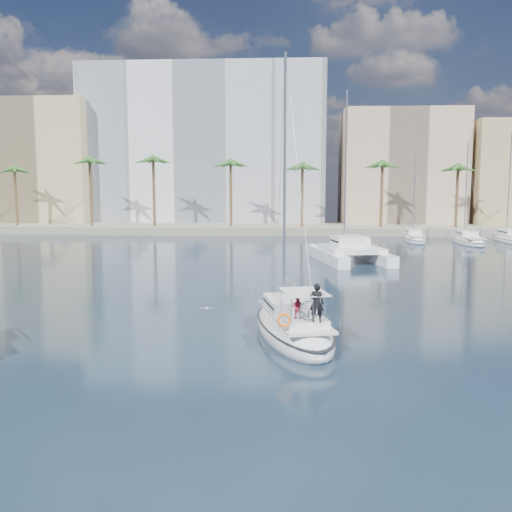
{
  "coord_description": "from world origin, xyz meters",
  "views": [
    {
      "loc": [
        3.4,
        -30.52,
        7.77
      ],
      "look_at": [
        1.41,
        1.5,
        3.69
      ],
      "focal_mm": 40.0,
      "sensor_mm": 36.0,
      "label": 1
    }
  ],
  "objects": [
    {
      "name": "main_sloop",
      "position": [
        3.52,
        -1.94,
        0.5
      ],
      "size": [
        5.53,
        10.78,
        15.3
      ],
      "rotation": [
        0.0,
        0.0,
        0.23
      ],
      "color": "white",
      "rests_on": "ground"
    },
    {
      "name": "moored_yacht_a",
      "position": [
        20.0,
        47.0,
        0.0
      ],
      "size": [
        3.37,
        9.52,
        11.9
      ],
      "primitive_type": null,
      "rotation": [
        0.0,
        0.0,
        -0.07
      ],
      "color": "white",
      "rests_on": "ground"
    },
    {
      "name": "building_tan_left",
      "position": [
        -42.0,
        69.0,
        11.0
      ],
      "size": [
        22.0,
        14.0,
        22.0
      ],
      "primitive_type": "cube",
      "color": "tan",
      "rests_on": "ground"
    },
    {
      "name": "ground",
      "position": [
        0.0,
        0.0,
        0.0
      ],
      "size": [
        160.0,
        160.0,
        0.0
      ],
      "primitive_type": "plane",
      "color": "black",
      "rests_on": "ground"
    },
    {
      "name": "palm_centre",
      "position": [
        0.0,
        57.0,
        10.28
      ],
      "size": [
        3.6,
        3.6,
        12.3
      ],
      "color": "brown",
      "rests_on": "ground"
    },
    {
      "name": "seagull",
      "position": [
        -1.64,
        2.88,
        0.3
      ],
      "size": [
        0.93,
        0.4,
        0.17
      ],
      "color": "silver",
      "rests_on": "ground"
    },
    {
      "name": "palm_left",
      "position": [
        -34.0,
        57.0,
        10.28
      ],
      "size": [
        3.6,
        3.6,
        12.3
      ],
      "color": "brown",
      "rests_on": "ground"
    },
    {
      "name": "palm_right",
      "position": [
        34.0,
        57.0,
        10.28
      ],
      "size": [
        3.6,
        3.6,
        12.3
      ],
      "color": "brown",
      "rests_on": "ground"
    },
    {
      "name": "building_modern",
      "position": [
        -12.0,
        73.0,
        14.0
      ],
      "size": [
        42.0,
        16.0,
        28.0
      ],
      "primitive_type": "cube",
      "color": "white",
      "rests_on": "ground"
    },
    {
      "name": "moored_yacht_b",
      "position": [
        26.5,
        45.0,
        0.0
      ],
      "size": [
        3.32,
        10.83,
        13.72
      ],
      "primitive_type": null,
      "rotation": [
        0.0,
        0.0,
        -0.02
      ],
      "color": "white",
      "rests_on": "ground"
    },
    {
      "name": "building_beige",
      "position": [
        22.0,
        70.0,
        10.0
      ],
      "size": [
        20.0,
        14.0,
        20.0
      ],
      "primitive_type": "cube",
      "color": "tan",
      "rests_on": "ground"
    },
    {
      "name": "catamaran",
      "position": [
        9.31,
        27.08,
        1.14
      ],
      "size": [
        8.17,
        12.69,
        17.14
      ],
      "rotation": [
        0.0,
        0.0,
        0.21
      ],
      "color": "white",
      "rests_on": "ground"
    },
    {
      "name": "quay",
      "position": [
        0.0,
        61.0,
        0.6
      ],
      "size": [
        120.0,
        14.0,
        1.2
      ],
      "primitive_type": "cube",
      "color": "gray",
      "rests_on": "ground"
    }
  ]
}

